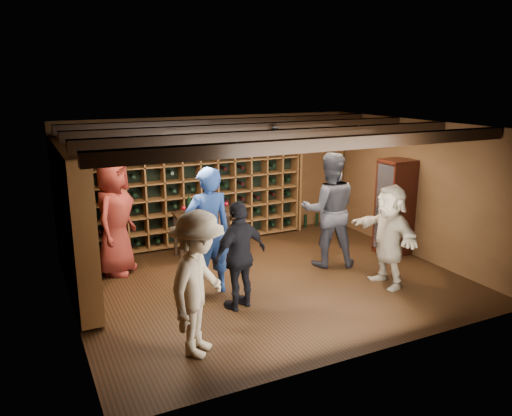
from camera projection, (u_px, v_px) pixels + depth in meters
name	position (u px, v px, depth m)	size (l,w,h in m)	color
ground	(269.00, 281.00, 8.13)	(6.00, 6.00, 0.00)	black
room_shell	(269.00, 131.00, 7.57)	(6.00, 6.00, 6.00)	#55371D
wine_rack_back	(190.00, 188.00, 9.65)	(4.65, 0.30, 2.20)	brown
wine_rack_left	(74.00, 221.00, 7.37)	(0.30, 2.65, 2.20)	brown
crate_shelf	(319.00, 156.00, 10.78)	(1.20, 0.32, 2.07)	brown
display_cabinet	(394.00, 209.00, 9.24)	(0.55, 0.50, 1.75)	black
man_blue_shirt	(208.00, 231.00, 7.47)	(0.71, 0.47, 1.96)	navy
man_grey_suit	(329.00, 210.00, 8.61)	(0.97, 0.76, 2.00)	black
guest_red_floral	(114.00, 217.00, 8.25)	(0.96, 0.62, 1.96)	maroon
guest_woman_black	(240.00, 256.00, 7.01)	(0.92, 0.38, 1.57)	black
guest_khaki	(198.00, 284.00, 5.79)	(1.14, 0.65, 1.76)	gray
guest_beige	(389.00, 236.00, 7.80)	(1.51, 0.48, 1.63)	gray
tasting_table	(205.00, 217.00, 9.09)	(1.16, 0.63, 1.12)	black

